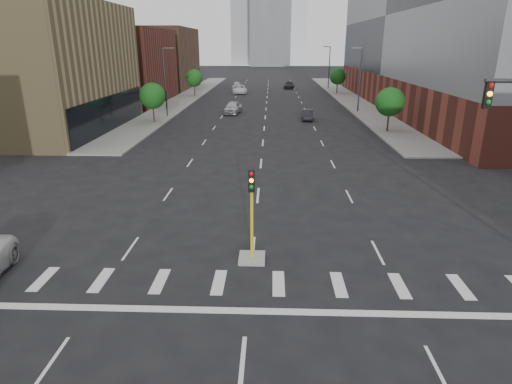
# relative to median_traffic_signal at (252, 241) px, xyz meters

# --- Properties ---
(sidewalk_left_far) EXTENTS (5.00, 92.00, 0.15)m
(sidewalk_left_far) POSITION_rel_median_traffic_signal_xyz_m (-15.00, 65.03, -0.90)
(sidewalk_left_far) COLOR gray
(sidewalk_left_far) RESTS_ON ground
(sidewalk_right_far) EXTENTS (5.00, 92.00, 0.15)m
(sidewalk_right_far) POSITION_rel_median_traffic_signal_xyz_m (15.00, 65.03, -0.90)
(sidewalk_right_far) COLOR gray
(sidewalk_right_far) RESTS_ON ground
(building_left_mid) EXTENTS (20.00, 24.00, 14.00)m
(building_left_mid) POSITION_rel_median_traffic_signal_xyz_m (-27.50, 31.03, 6.03)
(building_left_mid) COLOR #948153
(building_left_mid) RESTS_ON ground
(building_left_far_a) EXTENTS (20.00, 22.00, 12.00)m
(building_left_far_a) POSITION_rel_median_traffic_signal_xyz_m (-27.50, 57.03, 5.03)
(building_left_far_a) COLOR brown
(building_left_far_a) RESTS_ON ground
(building_left_far_b) EXTENTS (20.00, 24.00, 13.00)m
(building_left_far_b) POSITION_rel_median_traffic_signal_xyz_m (-27.50, 83.03, 5.53)
(building_left_far_b) COLOR brown
(building_left_far_b) RESTS_ON ground
(building_right_main) EXTENTS (24.00, 70.00, 22.00)m
(building_right_main) POSITION_rel_median_traffic_signal_xyz_m (29.50, 51.03, 10.03)
(building_right_main) COLOR brown
(building_right_main) RESTS_ON ground
(tower_mid) EXTENTS (18.00, 18.00, 44.00)m
(tower_mid) POSITION_rel_median_traffic_signal_xyz_m (0.00, 191.03, 21.03)
(tower_mid) COLOR slate
(tower_mid) RESTS_ON ground
(median_traffic_signal) EXTENTS (1.20, 1.20, 4.40)m
(median_traffic_signal) POSITION_rel_median_traffic_signal_xyz_m (0.00, 0.00, 0.00)
(median_traffic_signal) COLOR #999993
(median_traffic_signal) RESTS_ON ground
(streetlight_right_a) EXTENTS (1.60, 0.22, 9.07)m
(streetlight_right_a) POSITION_rel_median_traffic_signal_xyz_m (13.41, 46.03, 4.04)
(streetlight_right_a) COLOR #2D2D30
(streetlight_right_a) RESTS_ON ground
(streetlight_right_b) EXTENTS (1.60, 0.22, 9.07)m
(streetlight_right_b) POSITION_rel_median_traffic_signal_xyz_m (13.41, 81.03, 4.04)
(streetlight_right_b) COLOR #2D2D30
(streetlight_right_b) RESTS_ON ground
(streetlight_left) EXTENTS (1.60, 0.22, 9.07)m
(streetlight_left) POSITION_rel_median_traffic_signal_xyz_m (-13.41, 41.03, 4.04)
(streetlight_left) COLOR #2D2D30
(streetlight_left) RESTS_ON ground
(tree_left_near) EXTENTS (3.20, 3.20, 4.85)m
(tree_left_near) POSITION_rel_median_traffic_signal_xyz_m (-14.00, 36.03, 2.42)
(tree_left_near) COLOR #382619
(tree_left_near) RESTS_ON ground
(tree_left_far) EXTENTS (3.20, 3.20, 4.85)m
(tree_left_far) POSITION_rel_median_traffic_signal_xyz_m (-14.00, 66.03, 2.42)
(tree_left_far) COLOR #382619
(tree_left_far) RESTS_ON ground
(tree_right_near) EXTENTS (3.20, 3.20, 4.85)m
(tree_right_near) POSITION_rel_median_traffic_signal_xyz_m (14.00, 31.03, 2.42)
(tree_right_near) COLOR #382619
(tree_right_near) RESTS_ON ground
(tree_right_far) EXTENTS (3.20, 3.20, 4.85)m
(tree_right_far) POSITION_rel_median_traffic_signal_xyz_m (14.00, 71.03, 2.42)
(tree_right_far) COLOR #382619
(tree_right_far) RESTS_ON ground
(car_near_left) EXTENTS (2.60, 5.25, 1.72)m
(car_near_left) POSITION_rel_median_traffic_signal_xyz_m (-4.72, 44.27, -0.11)
(car_near_left) COLOR #AEAEB3
(car_near_left) RESTS_ON ground
(car_mid_right) EXTENTS (1.59, 4.09, 1.33)m
(car_mid_right) POSITION_rel_median_traffic_signal_xyz_m (5.56, 39.01, -0.31)
(car_mid_right) COLOR black
(car_mid_right) RESTS_ON ground
(car_far_left) EXTENTS (3.60, 6.35, 1.67)m
(car_far_left) POSITION_rel_median_traffic_signal_xyz_m (-5.80, 71.36, -0.14)
(car_far_left) COLOR white
(car_far_left) RESTS_ON ground
(car_deep_right) EXTENTS (2.71, 5.50, 1.54)m
(car_deep_right) POSITION_rel_median_traffic_signal_xyz_m (4.82, 81.84, -0.20)
(car_deep_right) COLOR black
(car_deep_right) RESTS_ON ground
(car_distant) EXTENTS (1.80, 4.25, 1.43)m
(car_distant) POSITION_rel_median_traffic_signal_xyz_m (-7.14, 82.73, -0.26)
(car_distant) COLOR #B1B0B5
(car_distant) RESTS_ON ground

